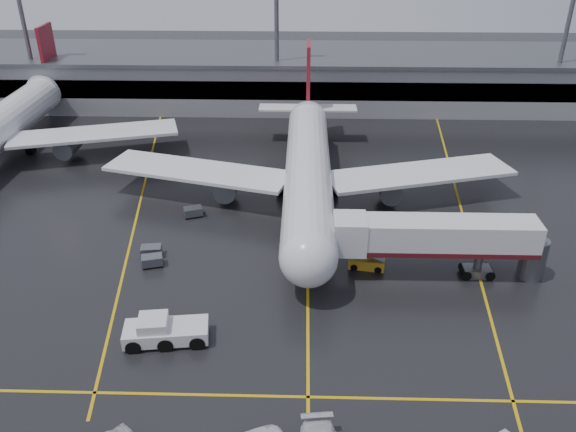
{
  "coord_description": "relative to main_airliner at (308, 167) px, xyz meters",
  "views": [
    {
      "loc": [
        -0.59,
        -53.19,
        31.67
      ],
      "look_at": [
        -2.0,
        -2.0,
        4.0
      ],
      "focal_mm": 36.84,
      "sensor_mm": 36.0,
      "label": 1
    }
  ],
  "objects": [
    {
      "name": "jet_bridge",
      "position": [
        11.87,
        -15.7,
        -0.28
      ],
      "size": [
        19.9,
        3.4,
        6.05
      ],
      "color": "silver",
      "rests_on": "ground"
    },
    {
      "name": "apron_line_stop",
      "position": [
        0.0,
        -31.7,
        -4.2
      ],
      "size": [
        60.0,
        0.25,
        0.02
      ],
      "primitive_type": "cube",
      "color": "gold",
      "rests_on": "ground"
    },
    {
      "name": "apron_line_left",
      "position": [
        -20.0,
        0.3,
        -4.2
      ],
      "size": [
        9.99,
        69.35,
        0.02
      ],
      "primitive_type": "cube",
      "rotation": [
        0.0,
        0.0,
        0.14
      ],
      "color": "gold",
      "rests_on": "ground"
    },
    {
      "name": "main_airliner",
      "position": [
        0.0,
        0.0,
        0.0
      ],
      "size": [
        48.8,
        45.6,
        14.1
      ],
      "color": "silver",
      "rests_on": "ground"
    },
    {
      "name": "apron_line_centre",
      "position": [
        0.0,
        -9.7,
        -4.2
      ],
      "size": [
        0.25,
        90.0,
        0.02
      ],
      "primitive_type": "cube",
      "color": "gold",
      "rests_on": "ground"
    },
    {
      "name": "light_mast_mid",
      "position": [
        -5.0,
        32.3,
        10.27
      ],
      "size": [
        3.0,
        1.2,
        25.45
      ],
      "color": "#595B60",
      "rests_on": "ground"
    },
    {
      "name": "ground",
      "position": [
        0.0,
        -9.7,
        -4.21
      ],
      "size": [
        220.0,
        220.0,
        0.0
      ],
      "primitive_type": "plane",
      "color": "black",
      "rests_on": "ground"
    },
    {
      "name": "light_mast_right",
      "position": [
        40.0,
        32.3,
        10.27
      ],
      "size": [
        3.0,
        1.2,
        25.45
      ],
      "color": "#595B60",
      "rests_on": "ground"
    },
    {
      "name": "baggage_cart_b",
      "position": [
        -15.63,
        -13.11,
        -3.58
      ],
      "size": [
        2.15,
        1.54,
        1.12
      ],
      "color": "#595B60",
      "rests_on": "ground"
    },
    {
      "name": "pushback_tractor",
      "position": [
        -11.61,
        -25.86,
        -3.25
      ],
      "size": [
        7.0,
        3.62,
        2.4
      ],
      "color": "silver",
      "rests_on": "ground"
    },
    {
      "name": "baggage_cart_c",
      "position": [
        -12.88,
        -4.65,
        -3.58
      ],
      "size": [
        2.32,
        1.9,
        1.12
      ],
      "color": "#595B60",
      "rests_on": "ground"
    },
    {
      "name": "apron_line_right",
      "position": [
        18.0,
        0.3,
        -4.2
      ],
      "size": [
        7.57,
        69.64,
        0.02
      ],
      "primitive_type": "cube",
      "rotation": [
        0.0,
        0.0,
        -0.1
      ],
      "color": "gold",
      "rests_on": "ground"
    },
    {
      "name": "belt_loader",
      "position": [
        5.7,
        -14.6,
        -3.67
      ],
      "size": [
        3.63,
        2.1,
        2.18
      ],
      "color": "gold",
      "rests_on": "ground"
    },
    {
      "name": "terminal",
      "position": [
        0.0,
        38.23,
        0.11
      ],
      "size": [
        122.0,
        19.0,
        8.6
      ],
      "color": "gray",
      "rests_on": "ground"
    },
    {
      "name": "light_mast_left",
      "position": [
        -45.0,
        32.3,
        10.27
      ],
      "size": [
        3.0,
        1.2,
        25.45
      ],
      "color": "#595B60",
      "rests_on": "ground"
    },
    {
      "name": "baggage_cart_a",
      "position": [
        -15.12,
        -14.89,
        -3.58
      ],
      "size": [
        2.28,
        1.79,
        1.12
      ],
      "color": "#595B60",
      "rests_on": "ground"
    }
  ]
}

